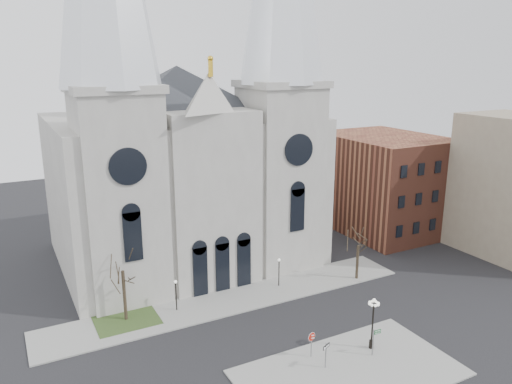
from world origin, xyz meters
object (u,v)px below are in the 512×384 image
globe_lamp (373,317)px  street_name_sign (374,340)px  one_way_sign (326,351)px  stop_sign (311,339)px

globe_lamp → street_name_sign: 1.91m
one_way_sign → stop_sign: bearing=71.7°
one_way_sign → globe_lamp: bearing=-18.4°
street_name_sign → stop_sign: bearing=157.6°
stop_sign → one_way_sign: bearing=-74.2°
globe_lamp → one_way_sign: globe_lamp is taller
one_way_sign → street_name_sign: (4.70, -0.43, -0.09)m
street_name_sign → one_way_sign: bearing=177.5°
stop_sign → globe_lamp: globe_lamp is taller
one_way_sign → street_name_sign: 4.72m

